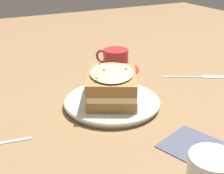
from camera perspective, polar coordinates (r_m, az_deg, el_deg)
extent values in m
plane|color=olive|center=(0.80, 1.08, -2.30)|extent=(2.40, 2.40, 0.00)
cylinder|color=silver|center=(0.76, 0.00, -2.83)|extent=(0.22, 0.22, 0.02)
torus|color=silver|center=(0.76, 0.00, -2.59)|extent=(0.23, 0.23, 0.01)
cube|color=#A37542|center=(0.75, 0.00, -1.34)|extent=(0.19, 0.17, 0.03)
cube|color=#EFDB93|center=(0.74, 0.00, 0.04)|extent=(0.19, 0.17, 0.01)
cube|color=#A37542|center=(0.74, -0.06, 1.46)|extent=(0.19, 0.17, 0.03)
ellipsoid|color=beige|center=(0.73, -0.06, 2.70)|extent=(0.17, 0.16, 0.01)
cube|color=#2D6028|center=(0.73, -1.56, 3.17)|extent=(0.00, 0.01, 0.00)
cube|color=#2D6028|center=(0.68, -2.86, 1.61)|extent=(0.01, 0.01, 0.00)
cube|color=#2D6028|center=(0.73, -1.44, 3.19)|extent=(0.01, 0.01, 0.00)
cube|color=#2D6028|center=(0.74, 2.61, 3.36)|extent=(0.00, 0.01, 0.00)
cube|color=#2D6028|center=(0.77, -2.26, 4.26)|extent=(0.01, 0.01, 0.00)
cylinder|color=#AD282D|center=(0.99, 0.69, 3.32)|extent=(0.15, 0.15, 0.01)
cylinder|color=#AD282D|center=(0.98, 0.70, 5.16)|extent=(0.08, 0.08, 0.06)
cylinder|color=#381E0F|center=(0.97, 0.71, 6.44)|extent=(0.06, 0.06, 0.00)
torus|color=#AD282D|center=(1.01, -1.87, 5.61)|extent=(0.04, 0.03, 0.04)
cube|color=silver|center=(0.96, 12.80, 1.89)|extent=(0.07, 0.11, 0.00)
cube|color=silver|center=(0.98, 18.29, 1.76)|extent=(0.06, 0.07, 0.00)
cube|color=#333335|center=(0.99, 18.83, 1.93)|extent=(0.02, 0.04, 0.00)
cube|color=#333335|center=(0.99, 18.91, 1.81)|extent=(0.02, 0.04, 0.00)
cube|color=#333335|center=(0.98, 18.99, 1.69)|extent=(0.02, 0.04, 0.00)
cube|color=silver|center=(0.66, -19.22, -9.52)|extent=(0.03, 0.11, 0.00)
cube|color=#4C5166|center=(0.63, 15.63, -10.71)|extent=(0.16, 0.15, 0.00)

